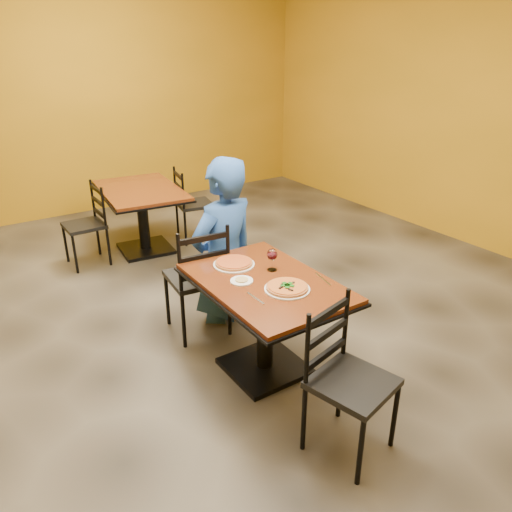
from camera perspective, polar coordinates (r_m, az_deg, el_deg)
floor at (r=4.20m, az=-2.94°, el=-9.43°), size 7.00×8.00×0.01m
wall_back at (r=7.30m, az=-20.35°, el=16.15°), size 7.00×0.01×3.00m
wall_right at (r=6.14m, az=26.91°, el=13.88°), size 0.01×8.00×3.00m
table_main at (r=3.55m, az=1.07°, el=-5.62°), size 0.83×1.23×0.75m
table_second at (r=5.81m, az=-13.03°, el=5.75°), size 0.98×1.35×0.75m
chair_main_near at (r=3.00m, az=11.07°, el=-14.28°), size 0.52×0.52×0.95m
chair_main_far at (r=4.11m, az=-6.89°, el=-2.49°), size 0.49×0.49×0.98m
chair_second_left at (r=5.66m, az=-19.20°, el=3.30°), size 0.40×0.40×0.89m
chair_second_right at (r=6.09m, az=-7.08°, el=5.92°), size 0.47×0.47×0.89m
diner at (r=4.23m, az=-3.79°, el=1.84°), size 0.76×0.58×1.44m
plate_main at (r=3.34m, az=3.61°, el=-3.82°), size 0.31×0.31×0.01m
pizza_main at (r=3.33m, az=3.61°, el=-3.58°), size 0.28×0.28×0.02m
plate_far at (r=3.69m, az=-2.55°, el=-0.97°), size 0.31×0.31×0.01m
pizza_far at (r=3.69m, az=-2.56°, el=-0.75°), size 0.28×0.28×0.02m
side_plate at (r=3.45m, az=-1.66°, el=-2.87°), size 0.16×0.16×0.01m
dip at (r=3.44m, az=-1.66°, el=-2.74°), size 0.09×0.09×0.01m
wine_glass at (r=3.58m, az=1.87°, el=-0.32°), size 0.08×0.08×0.18m
fork at (r=3.23m, az=-0.06°, el=-4.87°), size 0.02×0.19×0.00m
knife at (r=3.51m, az=7.72°, el=-2.65°), size 0.06×0.21×0.00m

